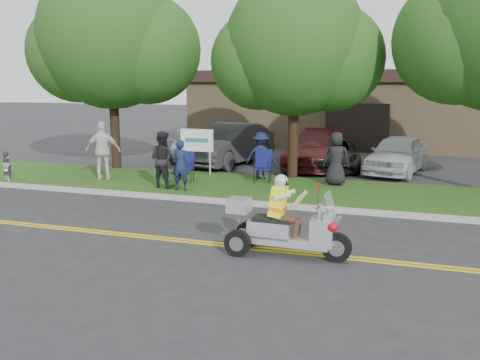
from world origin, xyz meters
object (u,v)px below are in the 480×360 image
(spectator_adult_left, at_px, (181,165))
(parked_car_right, at_px, (315,150))
(spectator_adult_mid, at_px, (162,159))
(parked_car_mid, at_px, (332,153))
(spectator_adult_right, at_px, (103,151))
(parked_car_far_right, at_px, (397,154))
(lawn_chair_a, at_px, (263,164))
(lawn_chair_b, at_px, (186,165))
(trike_scooter, at_px, (282,228))
(parked_car_far_left, at_px, (189,143))
(parked_car_left, at_px, (229,144))

(spectator_adult_left, height_order, parked_car_right, spectator_adult_left)
(spectator_adult_mid, height_order, parked_car_mid, spectator_adult_mid)
(parked_car_right, bearing_deg, parked_car_mid, -16.10)
(spectator_adult_mid, relative_size, spectator_adult_right, 0.90)
(parked_car_right, xyz_separation_m, parked_car_far_right, (3.20, -0.40, 0.00))
(lawn_chair_a, height_order, lawn_chair_b, lawn_chair_a)
(trike_scooter, xyz_separation_m, spectator_adult_left, (-4.32, 4.65, 0.32))
(spectator_adult_right, relative_size, parked_car_far_right, 0.47)
(lawn_chair_a, relative_size, parked_car_mid, 0.25)
(lawn_chair_b, distance_m, spectator_adult_mid, 1.24)
(parked_car_far_left, bearing_deg, parked_car_far_right, -28.74)
(parked_car_mid, height_order, parked_car_far_right, parked_car_far_right)
(spectator_adult_left, bearing_deg, spectator_adult_mid, -22.35)
(trike_scooter, height_order, parked_car_far_right, trike_scooter)
(parked_car_right, bearing_deg, trike_scooter, -83.61)
(parked_car_far_right, bearing_deg, spectator_adult_right, -139.54)
(trike_scooter, height_order, parked_car_right, trike_scooter)
(parked_car_mid, height_order, parked_car_right, parked_car_right)
(parked_car_mid, relative_size, parked_car_right, 0.89)
(trike_scooter, xyz_separation_m, parked_car_far_left, (-7.00, 11.42, 0.13))
(spectator_adult_mid, bearing_deg, parked_car_far_left, -62.23)
(lawn_chair_a, height_order, parked_car_left, parked_car_left)
(spectator_adult_right, relative_size, parked_car_far_left, 0.48)
(spectator_adult_left, bearing_deg, parked_car_mid, -127.59)
(lawn_chair_a, relative_size, lawn_chair_b, 1.09)
(lawn_chair_a, xyz_separation_m, parked_car_mid, (1.74, 3.93, -0.10))
(spectator_adult_mid, bearing_deg, trike_scooter, 147.20)
(spectator_adult_right, distance_m, parked_car_far_right, 10.83)
(trike_scooter, relative_size, parked_car_far_left, 0.60)
(trike_scooter, bearing_deg, parked_car_mid, 94.70)
(parked_car_left, bearing_deg, parked_car_far_right, 11.56)
(spectator_adult_left, height_order, parked_car_mid, spectator_adult_left)
(spectator_adult_right, distance_m, parked_car_left, 5.73)
(spectator_adult_right, bearing_deg, spectator_adult_mid, 145.20)
(parked_car_mid, bearing_deg, spectator_adult_right, -153.30)
(lawn_chair_b, height_order, parked_car_far_right, parked_car_far_right)
(spectator_adult_right, distance_m, parked_car_far_left, 5.99)
(spectator_adult_right, bearing_deg, parked_car_far_right, -174.12)
(parked_car_far_right, bearing_deg, parked_car_left, -166.77)
(lawn_chair_b, xyz_separation_m, parked_car_right, (3.56, 4.85, 0.05))
(spectator_adult_right, height_order, parked_car_right, spectator_adult_right)
(parked_car_mid, bearing_deg, parked_car_left, 173.63)
(spectator_adult_mid, relative_size, parked_car_right, 0.36)
(trike_scooter, xyz_separation_m, parked_car_right, (-1.20, 10.88, 0.14))
(lawn_chair_b, bearing_deg, lawn_chair_a, 4.44)
(parked_car_mid, bearing_deg, spectator_adult_left, -131.97)
(lawn_chair_a, xyz_separation_m, spectator_adult_right, (-5.35, -1.27, 0.38))
(lawn_chair_a, distance_m, lawn_chair_b, 2.61)
(parked_car_far_right, bearing_deg, trike_scooter, -87.91)
(trike_scooter, distance_m, spectator_adult_right, 9.37)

